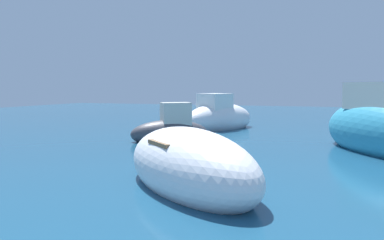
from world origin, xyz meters
The scene contains 3 objects.
moored_boat_3 centered at (-10.33, 3.22, 0.46)m, with size 4.54×4.33×1.65m.
moored_boat_4 centered at (-12.89, 14.56, 0.55)m, with size 3.64×4.95×2.19m.
moored_boat_7 centered at (-13.49, 9.69, 0.42)m, with size 3.20×2.81×1.75m.
Camera 1 is at (-7.62, -4.10, 2.10)m, focal length 35.65 mm.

